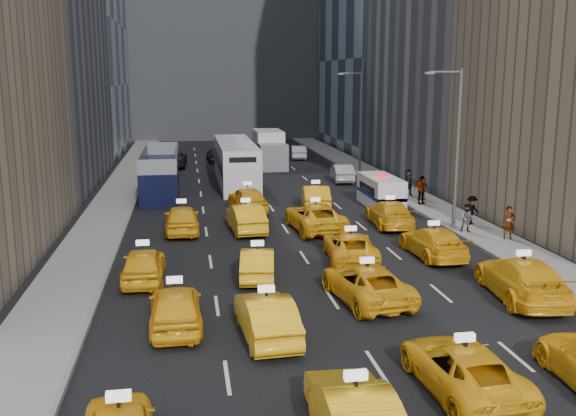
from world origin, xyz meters
The scene contains 38 objects.
ground centered at (0.00, 0.00, 0.00)m, with size 160.00×160.00×0.00m, color black.
sidewalk_west centered at (-10.50, 25.00, 0.07)m, with size 3.00×90.00×0.15m, color gray.
sidewalk_east centered at (10.50, 25.00, 0.07)m, with size 3.00×90.00×0.15m, color gray.
curb_west centered at (-9.05, 25.00, 0.09)m, with size 0.15×90.00×0.18m, color slate.
curb_east centered at (9.05, 25.00, 0.09)m, with size 0.15×90.00×0.18m, color slate.
streetlight_near centered at (9.18, 12.00, 4.92)m, with size 2.15×0.22×9.00m.
streetlight_far centered at (9.18, 32.00, 4.92)m, with size 2.15×0.22×9.00m.
taxi_1 centered at (-1.74, -7.97, 0.78)m, with size 1.65×4.73×1.56m, color #FFB315.
taxi_2 centered at (1.90, -5.85, 0.68)m, with size 2.26×4.90×1.36m, color #FFB315.
taxi_4 centered at (-6.00, 0.05, 0.76)m, with size 1.79×4.44×1.51m, color #FFB315.
taxi_5 centered at (-3.00, -1.30, 0.74)m, with size 1.58×4.52×1.49m, color #FFB315.
taxi_6 centered at (1.29, 1.66, 0.71)m, with size 2.35×5.09×1.42m, color #FFB315.
taxi_7 centered at (7.37, 0.95, 0.82)m, with size 2.29×5.63×1.63m, color #FFB315.
taxi_8 centered at (-7.41, 5.49, 0.74)m, with size 1.74×4.32×1.47m, color #FFB315.
taxi_9 centered at (-2.57, 5.18, 0.67)m, with size 1.41×4.05×1.33m, color #FFB315.
taxi_10 centered at (2.07, 7.17, 0.67)m, with size 2.22×4.82×1.34m, color #FFB315.
taxi_11 centered at (6.18, 7.19, 0.72)m, with size 2.02×4.97×1.44m, color #FFB315.
taxi_12 centered at (-5.83, 13.99, 0.79)m, with size 1.87×4.65×1.58m, color #FFB315.
taxi_13 centered at (-2.28, 13.74, 0.79)m, with size 1.66×4.77×1.57m, color #FFB315.
taxi_14 centered at (1.62, 13.36, 0.78)m, with size 2.59×5.61×1.56m, color #FFB315.
taxi_15 centered at (6.12, 13.76, 0.74)m, with size 2.06×5.08×1.47m, color #FFB315.
taxi_16 centered at (-1.66, 19.10, 0.82)m, with size 1.93×4.79×1.63m, color #FFB315.
taxi_17 centered at (2.85, 19.30, 0.79)m, with size 1.66×4.77×1.57m, color #FFB315.
nypd_van centered at (7.30, 19.34, 0.98)m, with size 2.45×5.23×2.17m.
double_decker centered at (-7.38, 26.24, 1.61)m, with size 2.79×11.23×3.25m.
city_bus centered at (-1.57, 29.92, 1.70)m, with size 4.35×13.51×3.43m.
box_truck centered at (2.45, 39.63, 1.69)m, with size 3.47×7.75×3.42m.
misc_car_0 centered at (7.22, 29.82, 0.73)m, with size 1.54×4.41×1.45m, color #A8ACB0.
misc_car_1 centered at (-6.85, 40.92, 0.82)m, with size 2.72×5.90×1.64m, color black.
misc_car_2 centered at (1.89, 44.60, 0.67)m, with size 1.88×4.62×1.34m, color slate.
misc_car_3 centered at (-2.48, 44.06, 0.75)m, with size 1.76×4.38×1.49m, color black.
misc_car_4 centered at (6.23, 45.03, 0.71)m, with size 1.51×4.33×1.43m, color #999CA0.
pedestrian_0 centered at (11.18, 9.28, 1.03)m, with size 0.64×0.42×1.76m, color gray.
pedestrian_1 centered at (9.69, 11.08, 0.93)m, with size 0.76×0.42×1.56m, color gray.
pedestrian_2 centered at (10.72, 12.76, 0.99)m, with size 1.09×0.45×1.68m, color gray.
pedestrian_3 centered at (10.00, 18.96, 1.11)m, with size 1.12×0.51×1.91m, color gray.
pedestrian_4 centered at (10.60, 20.47, 0.97)m, with size 0.80×0.44×1.64m, color gray.
pedestrian_5 centered at (10.24, 22.24, 1.08)m, with size 1.73×0.50×1.86m, color gray.
Camera 1 is at (-5.47, -21.32, 8.59)m, focal length 40.00 mm.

